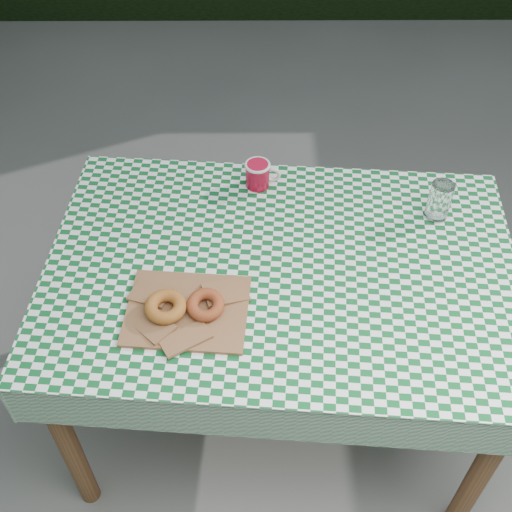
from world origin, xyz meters
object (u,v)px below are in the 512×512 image
(table, at_px, (278,346))
(paper_bag, at_px, (187,310))
(coffee_mug, at_px, (258,175))
(drinking_glass, at_px, (439,201))

(table, relative_size, paper_bag, 4.12)
(table, bearing_deg, coffee_mug, 105.03)
(table, relative_size, coffee_mug, 8.72)
(paper_bag, bearing_deg, coffee_mug, 69.54)
(drinking_glass, bearing_deg, paper_bag, -153.49)
(table, bearing_deg, drinking_glass, 28.06)
(paper_bag, xyz_separation_m, coffee_mug, (0.19, 0.50, 0.03))
(table, height_order, paper_bag, paper_bag)
(coffee_mug, bearing_deg, paper_bag, -108.94)
(paper_bag, distance_m, coffee_mug, 0.53)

